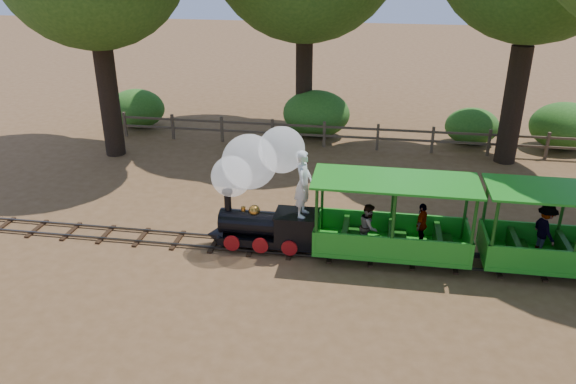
% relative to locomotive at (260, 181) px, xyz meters
% --- Properties ---
extents(ground, '(90.00, 90.00, 0.00)m').
position_rel_locomotive_xyz_m(ground, '(1.79, -0.07, -1.83)').
color(ground, brown).
rests_on(ground, ground).
extents(track, '(22.00, 1.00, 0.10)m').
position_rel_locomotive_xyz_m(track, '(1.79, -0.07, -1.76)').
color(track, '#3F3D3A').
rests_on(track, ground).
extents(locomotive, '(2.85, 1.34, 3.27)m').
position_rel_locomotive_xyz_m(locomotive, '(0.00, 0.00, 0.00)').
color(locomotive, black).
rests_on(locomotive, ground).
extents(carriage_front, '(3.85, 1.57, 2.00)m').
position_rel_locomotive_xyz_m(carriage_front, '(3.23, -0.09, -1.03)').
color(carriage_front, green).
rests_on(carriage_front, track).
extents(carriage_rear, '(3.85, 1.57, 2.00)m').
position_rel_locomotive_xyz_m(carriage_rear, '(7.24, -0.04, -0.99)').
color(carriage_rear, green).
rests_on(carriage_rear, track).
extents(fence, '(18.10, 0.10, 1.00)m').
position_rel_locomotive_xyz_m(fence, '(1.79, 7.93, -1.25)').
color(fence, brown).
rests_on(fence, ground).
extents(shrub_west, '(2.32, 1.78, 1.60)m').
position_rel_locomotive_xyz_m(shrub_west, '(-7.21, 9.23, -1.03)').
color(shrub_west, '#2D6B1E').
rests_on(shrub_west, ground).
extents(shrub_mid_w, '(2.67, 2.05, 1.85)m').
position_rel_locomotive_xyz_m(shrub_mid_w, '(0.32, 9.23, -0.90)').
color(shrub_mid_w, '#2D6B1E').
rests_on(shrub_mid_w, ground).
extents(shrub_mid_e, '(2.03, 1.56, 1.41)m').
position_rel_locomotive_xyz_m(shrub_mid_e, '(6.33, 9.23, -1.13)').
color(shrub_mid_e, '#2D6B1E').
rests_on(shrub_mid_e, ground).
extents(shrub_east, '(2.55, 1.96, 1.77)m').
position_rel_locomotive_xyz_m(shrub_east, '(9.65, 9.23, -0.95)').
color(shrub_east, '#2D6B1E').
rests_on(shrub_east, ground).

